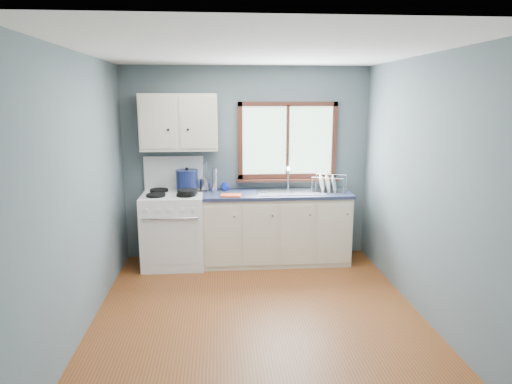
{
  "coord_description": "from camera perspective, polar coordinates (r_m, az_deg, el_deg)",
  "views": [
    {
      "loc": [
        -0.36,
        -4.14,
        2.09
      ],
      "look_at": [
        0.05,
        0.9,
        1.05
      ],
      "focal_mm": 32.0,
      "sensor_mm": 36.0,
      "label": 1
    }
  ],
  "objects": [
    {
      "name": "gas_range",
      "position": [
        5.87,
        -10.26,
        -4.36
      ],
      "size": [
        0.76,
        0.69,
        1.36
      ],
      "color": "white",
      "rests_on": "floor"
    },
    {
      "name": "dish_towel",
      "position": [
        5.57,
        -3.14,
        -0.42
      ],
      "size": [
        0.27,
        0.21,
        0.02
      ],
      "primitive_type": "cube",
      "rotation": [
        0.0,
        0.0,
        -0.13
      ],
      "color": "#E45020",
      "rests_on": "countertop"
    },
    {
      "name": "countertop",
      "position": [
        5.8,
        2.54,
        -0.23
      ],
      "size": [
        1.89,
        0.64,
        0.04
      ],
      "primitive_type": "cube",
      "color": "#1C233E",
      "rests_on": "base_cabinets"
    },
    {
      "name": "window",
      "position": [
        6.01,
        3.96,
        5.73
      ],
      "size": [
        1.36,
        0.1,
        1.03
      ],
      "color": "#9EC6A8",
      "rests_on": "wall_back"
    },
    {
      "name": "skillet",
      "position": [
        5.58,
        -8.54,
        0.05
      ],
      "size": [
        0.38,
        0.28,
        0.05
      ],
      "rotation": [
        0.0,
        0.0,
        0.15
      ],
      "color": "black",
      "rests_on": "gas_range"
    },
    {
      "name": "base_cabinets",
      "position": [
        5.92,
        2.49,
        -4.87
      ],
      "size": [
        1.85,
        0.6,
        0.88
      ],
      "color": "beige",
      "rests_on": "floor"
    },
    {
      "name": "utensil_crock",
      "position": [
        5.9,
        -6.44,
        0.95
      ],
      "size": [
        0.16,
        0.16,
        0.41
      ],
      "rotation": [
        0.0,
        0.0,
        -0.32
      ],
      "color": "silver",
      "rests_on": "countertop"
    },
    {
      "name": "dish_rack",
      "position": [
        5.91,
        9.05,
        0.62
      ],
      "size": [
        0.5,
        0.45,
        0.22
      ],
      "rotation": [
        0.0,
        0.0,
        -0.38
      ],
      "color": "silver",
      "rests_on": "countertop"
    },
    {
      "name": "wall_back",
      "position": [
        6.02,
        -1.17,
        3.6
      ],
      "size": [
        3.2,
        0.02,
        2.5
      ],
      "primitive_type": "cube",
      "color": "slate",
      "rests_on": "ground"
    },
    {
      "name": "floor",
      "position": [
        4.66,
        0.29,
        -15.18
      ],
      "size": [
        3.2,
        3.6,
        0.02
      ],
      "primitive_type": "cube",
      "color": "brown",
      "rests_on": "ground"
    },
    {
      "name": "stockpot",
      "position": [
        5.86,
        -8.62,
        1.59
      ],
      "size": [
        0.31,
        0.31,
        0.28
      ],
      "rotation": [
        0.0,
        0.0,
        -0.11
      ],
      "color": "#141E4F",
      "rests_on": "gas_range"
    },
    {
      "name": "wall_front",
      "position": [
        2.51,
        3.88,
        -8.06
      ],
      "size": [
        3.2,
        0.02,
        2.5
      ],
      "primitive_type": "cube",
      "color": "slate",
      "rests_on": "ground"
    },
    {
      "name": "wall_right",
      "position": [
        4.66,
        20.43,
        0.49
      ],
      "size": [
        0.02,
        3.6,
        2.5
      ],
      "primitive_type": "cube",
      "color": "slate",
      "rests_on": "ground"
    },
    {
      "name": "wall_left",
      "position": [
        4.41,
        -21.03,
        -0.16
      ],
      "size": [
        0.02,
        3.6,
        2.5
      ],
      "primitive_type": "cube",
      "color": "slate",
      "rests_on": "ground"
    },
    {
      "name": "upper_cabinets",
      "position": [
        5.8,
        -9.6,
        8.59
      ],
      "size": [
        0.95,
        0.35,
        0.7
      ],
      "color": "beige",
      "rests_on": "wall_back"
    },
    {
      "name": "soap_bottle",
      "position": [
        5.87,
        -3.88,
        1.26
      ],
      "size": [
        0.09,
        0.09,
        0.23
      ],
      "primitive_type": "imported",
      "rotation": [
        0.0,
        0.0,
        0.04
      ],
      "color": "#0E20C6",
      "rests_on": "countertop"
    },
    {
      "name": "ceiling",
      "position": [
        4.18,
        0.32,
        17.37
      ],
      "size": [
        3.2,
        3.6,
        0.02
      ],
      "primitive_type": "cube",
      "color": "white",
      "rests_on": "wall_back"
    },
    {
      "name": "sink",
      "position": [
        5.84,
        4.29,
        -0.59
      ],
      "size": [
        0.84,
        0.46,
        0.44
      ],
      "color": "silver",
      "rests_on": "countertop"
    },
    {
      "name": "thermos",
      "position": [
        5.82,
        -5.21,
        1.49
      ],
      "size": [
        0.08,
        0.08,
        0.3
      ],
      "primitive_type": "cylinder",
      "rotation": [
        0.0,
        0.0,
        0.14
      ],
      "color": "silver",
      "rests_on": "countertop"
    }
  ]
}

